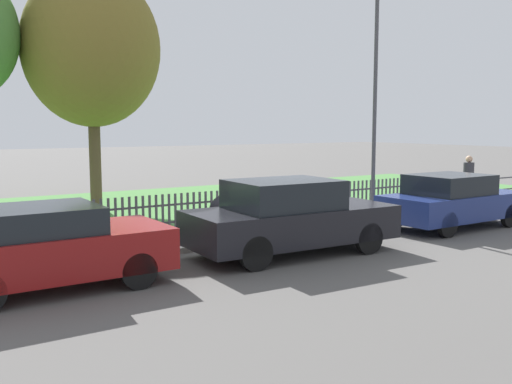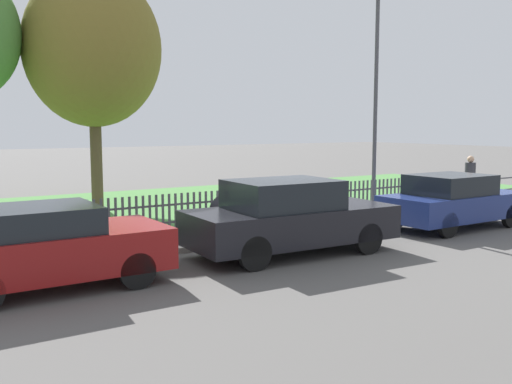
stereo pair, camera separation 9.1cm
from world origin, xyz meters
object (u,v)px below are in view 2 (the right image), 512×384
at_px(parked_car_silver_hatchback, 49,246).
at_px(parked_car_black_saloon, 289,217).
at_px(street_lamp, 378,79).
at_px(parked_car_navy_estate, 453,201).
at_px(pedestrian_near_fence, 470,178).
at_px(covered_motorcycle, 243,205).
at_px(tree_behind_motorcycle, 93,49).

relative_size(parked_car_silver_hatchback, parked_car_black_saloon, 0.84).
height_order(parked_car_silver_hatchback, street_lamp, street_lamp).
xyz_separation_m(parked_car_navy_estate, pedestrian_near_fence, (3.74, 2.33, 0.24)).
height_order(parked_car_silver_hatchback, parked_car_navy_estate, parked_car_navy_estate).
relative_size(parked_car_navy_estate, street_lamp, 0.65).
bearing_deg(covered_motorcycle, pedestrian_near_fence, -5.21).
height_order(parked_car_navy_estate, tree_behind_motorcycle, tree_behind_motorcycle).
distance_m(covered_motorcycle, pedestrian_near_fence, 8.65).
distance_m(parked_car_silver_hatchback, pedestrian_near_fence, 14.36).
bearing_deg(pedestrian_near_fence, parked_car_black_saloon, -142.31).
relative_size(parked_car_silver_hatchback, covered_motorcycle, 1.95).
height_order(covered_motorcycle, tree_behind_motorcycle, tree_behind_motorcycle).
xyz_separation_m(parked_car_navy_estate, tree_behind_motorcycle, (-6.92, 8.64, 4.43)).
height_order(parked_car_navy_estate, pedestrian_near_fence, pedestrian_near_fence).
bearing_deg(parked_car_silver_hatchback, parked_car_navy_estate, 0.46).
xyz_separation_m(parked_car_silver_hatchback, covered_motorcycle, (5.51, 2.87, -0.07)).
height_order(tree_behind_motorcycle, street_lamp, tree_behind_motorcycle).
xyz_separation_m(tree_behind_motorcycle, pedestrian_near_fence, (10.66, -6.32, -4.18)).
xyz_separation_m(parked_car_black_saloon, street_lamp, (4.45, 2.02, 3.18)).
height_order(parked_car_silver_hatchback, pedestrian_near_fence, pedestrian_near_fence).
bearing_deg(street_lamp, tree_behind_motorcycle, 130.46).
height_order(parked_car_navy_estate, street_lamp, street_lamp).
relative_size(parked_car_silver_hatchback, pedestrian_near_fence, 2.22).
xyz_separation_m(parked_car_silver_hatchback, parked_car_navy_estate, (10.40, 0.15, 0.01)).
bearing_deg(tree_behind_motorcycle, parked_car_black_saloon, -81.08).
xyz_separation_m(parked_car_black_saloon, pedestrian_near_fence, (9.27, 2.55, 0.17)).
relative_size(parked_car_navy_estate, covered_motorcycle, 2.14).
distance_m(parked_car_black_saloon, covered_motorcycle, 3.02).
distance_m(parked_car_navy_estate, street_lamp, 3.87).
xyz_separation_m(parked_car_navy_estate, covered_motorcycle, (-4.90, 2.72, -0.08)).
bearing_deg(covered_motorcycle, parked_car_navy_estate, -31.64).
height_order(parked_car_silver_hatchback, covered_motorcycle, parked_car_silver_hatchback).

